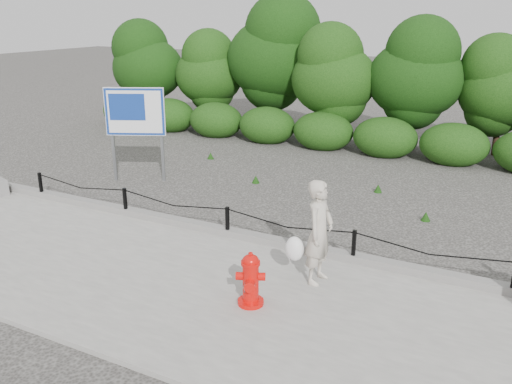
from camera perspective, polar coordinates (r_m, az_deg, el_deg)
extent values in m
plane|color=#2D2B28|center=(10.52, -2.99, -5.07)|extent=(90.00, 90.00, 0.00)
cube|color=gray|center=(9.01, -9.48, -9.30)|extent=(14.00, 4.00, 0.08)
cube|color=slate|center=(10.50, -2.87, -4.22)|extent=(14.00, 0.22, 0.14)
cube|color=black|center=(13.48, -21.72, 0.68)|extent=(0.06, 0.06, 0.60)
cube|color=black|center=(11.77, -13.61, -1.00)|extent=(0.06, 0.06, 0.60)
cube|color=black|center=(10.38, -3.02, -3.15)|extent=(0.06, 0.06, 0.60)
cube|color=black|center=(9.46, 10.25, -5.67)|extent=(0.06, 0.06, 0.60)
cylinder|color=black|center=(12.53, -18.04, 0.85)|extent=(2.50, 0.02, 0.02)
cylinder|color=black|center=(10.95, -8.71, -0.93)|extent=(2.50, 0.02, 0.02)
cylinder|color=black|center=(9.76, 3.32, -3.19)|extent=(2.50, 0.02, 0.02)
cylinder|color=black|center=(9.13, 17.86, -5.71)|extent=(2.50, 0.02, 0.02)
cylinder|color=black|center=(21.82, -11.12, 9.63)|extent=(0.18, 0.18, 1.92)
ellipsoid|color=#205313|center=(21.66, -11.35, 13.14)|extent=(2.84, 2.46, 3.07)
cylinder|color=black|center=(20.72, -4.90, 9.23)|extent=(0.18, 0.18, 1.76)
ellipsoid|color=#205313|center=(20.56, -4.99, 12.62)|extent=(2.61, 2.26, 2.82)
cylinder|color=black|center=(19.83, 1.93, 9.73)|extent=(0.18, 0.18, 2.36)
ellipsoid|color=#205313|center=(19.65, 1.99, 14.50)|extent=(3.49, 3.02, 3.77)
cylinder|color=black|center=(18.20, 8.02, 8.04)|extent=(0.18, 0.18, 1.90)
ellipsoid|color=#205313|center=(18.01, 8.21, 12.20)|extent=(2.81, 2.43, 3.04)
cylinder|color=black|center=(17.92, 16.06, 7.51)|extent=(0.18, 0.18, 2.01)
ellipsoid|color=#205313|center=(17.73, 16.47, 11.96)|extent=(2.97, 2.57, 3.21)
cylinder|color=black|center=(18.04, 24.10, 6.29)|extent=(0.18, 0.18, 1.76)
ellipsoid|color=#205313|center=(17.85, 24.63, 10.14)|extent=(2.60, 2.25, 2.82)
cylinder|color=red|center=(8.19, -0.56, -11.49)|extent=(0.51, 0.51, 0.06)
cylinder|color=red|center=(8.03, -0.57, -9.48)|extent=(0.31, 0.31, 0.58)
cylinder|color=red|center=(7.89, -0.58, -7.47)|extent=(0.37, 0.37, 0.05)
ellipsoid|color=red|center=(7.87, -0.58, -7.26)|extent=(0.33, 0.33, 0.19)
cylinder|color=red|center=(7.83, -0.58, -6.58)|extent=(0.09, 0.09, 0.05)
cylinder|color=red|center=(8.00, -1.74, -8.83)|extent=(0.15, 0.15, 0.12)
cylinder|color=red|center=(7.98, 0.61, -8.90)|extent=(0.15, 0.15, 0.12)
cylinder|color=red|center=(7.86, -0.66, -9.87)|extent=(0.20, 0.18, 0.16)
cylinder|color=slate|center=(7.96, -1.26, -10.20)|extent=(0.01, 0.06, 0.13)
imported|color=beige|center=(8.54, 6.69, -4.22)|extent=(0.44, 0.64, 1.69)
ellipsoid|color=white|center=(8.65, 4.08, -5.97)|extent=(0.30, 0.24, 0.41)
cube|color=slate|center=(14.35, -14.88, 5.84)|extent=(0.09, 0.09, 2.42)
cube|color=slate|center=(14.02, -9.90, 5.90)|extent=(0.09, 0.09, 2.42)
cube|color=white|center=(14.01, -12.64, 8.24)|extent=(1.39, 0.68, 1.21)
cube|color=navy|center=(13.98, -12.67, 8.22)|extent=(1.35, 0.62, 1.17)
cube|color=navy|center=(14.01, -13.44, 8.69)|extent=(0.83, 0.38, 0.66)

